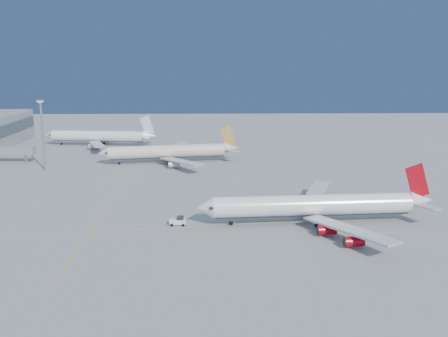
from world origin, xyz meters
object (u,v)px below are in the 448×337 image
Objects in this scene: airliner_virgin at (318,205)px; airliner_third at (101,136)px; pushback_tug at (178,221)px; light_mast at (42,129)px; airliner_etihad at (170,151)px.

airliner_virgin is 1.11× the size of airliner_third.
pushback_tug is 86.22m from light_mast.
airliner_third is at bearing 123.15° from airliner_etihad.
airliner_virgin is 14.81× the size of pushback_tug.
airliner_third is at bearing 80.21° from light_mast.
airliner_third reaches higher than pushback_tug.
airliner_third is 127.24m from pushback_tug.
airliner_etihad is 1.02× the size of airliner_third.
light_mast is at bearing -173.23° from airliner_etihad.
airliner_etihad is at bearing 116.34° from airliner_virgin.
light_mast is (-46.44, -13.38, 11.20)m from airliner_etihad.
pushback_tug is 0.16× the size of light_mast.
light_mast is (-91.12, 63.54, 11.11)m from airliner_virgin.
airliner_third is at bearing 113.24° from pushback_tug.
airliner_third is (-37.13, 40.58, -0.01)m from airliner_etihad.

